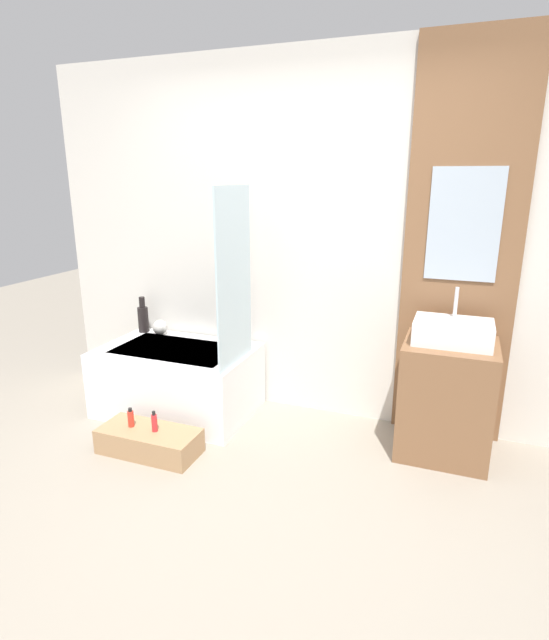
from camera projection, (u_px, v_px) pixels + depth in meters
The scene contains 12 objects.
ground_plane at pixel (213, 533), 2.55m from camera, with size 12.00×12.00×0.00m, color gray.
wall_tiled_back at pixel (308, 242), 3.60m from camera, with size 4.20×0.06×2.60m, color silver.
wall_wood_accent at pixel (462, 248), 3.20m from camera, with size 0.72×0.04×2.60m.
bathtub at pixel (178, 380), 3.82m from camera, with size 1.14×0.74×0.51m.
glass_shower_screen at pixel (234, 278), 3.32m from camera, with size 0.01×0.51×1.20m, color silver.
wooden_step_bench at pixel (149, 441), 3.27m from camera, with size 0.66×0.30×0.16m, color #A87F56.
vanity_cabinet at pixel (446, 399), 3.21m from camera, with size 0.57×0.52×0.76m, color brown.
sink at pixel (453, 332), 3.08m from camera, with size 0.47×0.32×0.34m.
vase_tall_dark at pixel (143, 318), 4.13m from camera, with size 0.09×0.09×0.30m.
vase_round_light at pixel (160, 327), 4.07m from camera, with size 0.12×0.12×0.12m, color silver.
bottle_soap_primary at pixel (131, 418), 3.28m from camera, with size 0.04×0.04×0.13m.
bottle_soap_secondary at pixel (154, 422), 3.22m from camera, with size 0.04×0.04×0.14m.
Camera 1 is at (1.06, -1.89, 1.76)m, focal length 28.00 mm.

